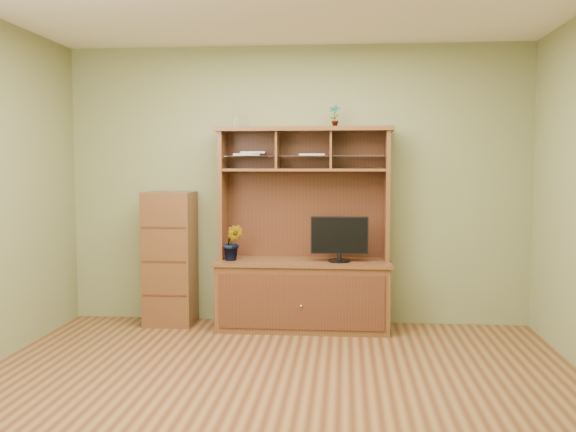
# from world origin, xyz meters

# --- Properties ---
(room) EXTENTS (4.54, 4.04, 2.74)m
(room) POSITION_xyz_m (0.00, 0.00, 1.35)
(room) COLOR #4F2B16
(room) RESTS_ON ground
(media_hutch) EXTENTS (1.66, 0.61, 1.90)m
(media_hutch) POSITION_xyz_m (0.09, 1.73, 0.52)
(media_hutch) COLOR #462514
(media_hutch) RESTS_ON room
(monitor) EXTENTS (0.53, 0.20, 0.42)m
(monitor) POSITION_xyz_m (0.43, 1.64, 0.87)
(monitor) COLOR black
(monitor) RESTS_ON media_hutch
(orchid_plant) EXTENTS (0.19, 0.16, 0.34)m
(orchid_plant) POSITION_xyz_m (-0.57, 1.65, 0.82)
(orchid_plant) COLOR #2E551D
(orchid_plant) RESTS_ON media_hutch
(top_plant) EXTENTS (0.13, 0.10, 0.21)m
(top_plant) POSITION_xyz_m (0.37, 1.80, 2.01)
(top_plant) COLOR #276222
(top_plant) RESTS_ON media_hutch
(reed_diffuser) EXTENTS (0.05, 0.05, 0.27)m
(reed_diffuser) POSITION_xyz_m (-0.57, 1.80, 2.01)
(reed_diffuser) COLOR silver
(reed_diffuser) RESTS_ON media_hutch
(magazines) EXTENTS (0.89, 0.23, 0.04)m
(magazines) POSITION_xyz_m (-0.25, 1.80, 1.65)
(magazines) COLOR #ACACB1
(magazines) RESTS_ON media_hutch
(side_cabinet) EXTENTS (0.46, 0.42, 1.29)m
(side_cabinet) POSITION_xyz_m (-1.21, 1.77, 0.64)
(side_cabinet) COLOR #462514
(side_cabinet) RESTS_ON room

